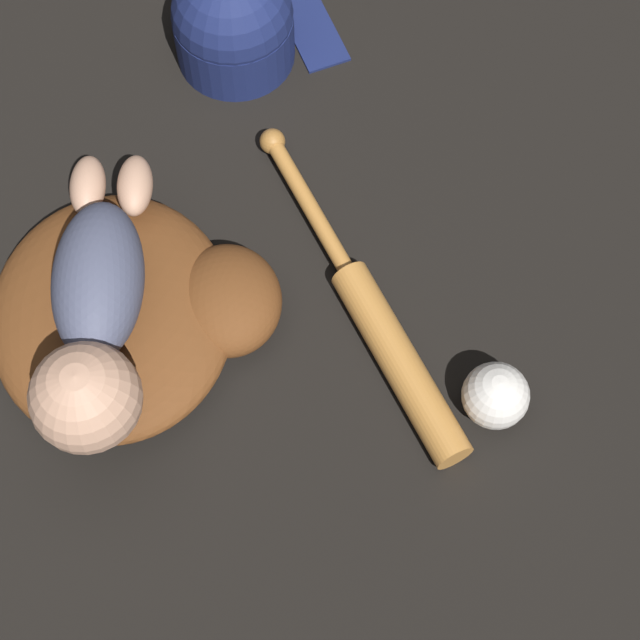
{
  "coord_description": "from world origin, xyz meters",
  "views": [
    {
      "loc": [
        0.47,
        0.36,
        1.13
      ],
      "look_at": [
        -0.02,
        0.27,
        0.06
      ],
      "focal_mm": 60.0,
      "sensor_mm": 36.0,
      "label": 1
    }
  ],
  "objects_px": {
    "baseball_glove": "(132,313)",
    "baby_figure": "(94,322)",
    "baseball_bat": "(380,327)",
    "baseball_cap": "(234,22)",
    "baseball": "(496,396)"
  },
  "relations": [
    {
      "from": "baby_figure",
      "to": "baseball_bat",
      "type": "height_order",
      "value": "baby_figure"
    },
    {
      "from": "baby_figure",
      "to": "baseball",
      "type": "bearing_deg",
      "value": 93.68
    },
    {
      "from": "baseball",
      "to": "baseball_cap",
      "type": "distance_m",
      "value": 0.58
    },
    {
      "from": "baseball_glove",
      "to": "baby_figure",
      "type": "distance_m",
      "value": 0.1
    },
    {
      "from": "baby_figure",
      "to": "baseball_cap",
      "type": "height_order",
      "value": "baby_figure"
    },
    {
      "from": "baseball_bat",
      "to": "baseball_cap",
      "type": "bearing_deg",
      "value": -146.34
    },
    {
      "from": "baseball_glove",
      "to": "baseball",
      "type": "relative_size",
      "value": 5.16
    },
    {
      "from": "baseball_bat",
      "to": "baseball_cap",
      "type": "xyz_separation_m",
      "value": [
        -0.37,
        -0.25,
        0.04
      ]
    },
    {
      "from": "baseball",
      "to": "baseball_cap",
      "type": "height_order",
      "value": "baseball_cap"
    },
    {
      "from": "baseball_bat",
      "to": "baseball",
      "type": "distance_m",
      "value": 0.15
    },
    {
      "from": "baseball_cap",
      "to": "baseball",
      "type": "bearing_deg",
      "value": 41.37
    },
    {
      "from": "baseball_bat",
      "to": "baseball_cap",
      "type": "distance_m",
      "value": 0.45
    },
    {
      "from": "baseball_glove",
      "to": "baby_figure",
      "type": "xyz_separation_m",
      "value": [
        0.05,
        -0.01,
        0.09
      ]
    },
    {
      "from": "baseball_cap",
      "to": "baby_figure",
      "type": "bearing_deg",
      "value": -5.45
    },
    {
      "from": "baby_figure",
      "to": "baseball",
      "type": "distance_m",
      "value": 0.44
    }
  ]
}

